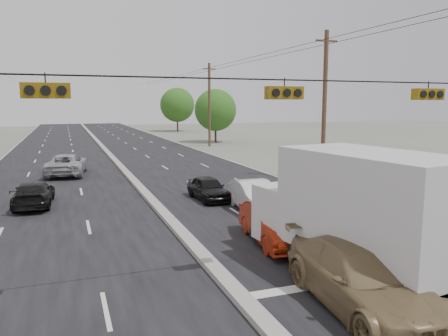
{
  "coord_description": "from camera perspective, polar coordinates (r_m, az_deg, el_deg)",
  "views": [
    {
      "loc": [
        -4.15,
        -10.7,
        5.16
      ],
      "look_at": [
        2.74,
        8.15,
        2.2
      ],
      "focal_mm": 35.0,
      "sensor_mm": 36.0,
      "label": 1
    }
  ],
  "objects": [
    {
      "name": "ground",
      "position": [
        12.59,
        1.06,
        -15.81
      ],
      "size": [
        200.0,
        200.0,
        0.0
      ],
      "primitive_type": "plane",
      "color": "#606356",
      "rests_on": "ground"
    },
    {
      "name": "road_surface",
      "position": [
        41.24,
        -14.15,
        0.94
      ],
      "size": [
        20.0,
        160.0,
        0.02
      ],
      "primitive_type": "cube",
      "color": "black",
      "rests_on": "ground"
    },
    {
      "name": "center_median",
      "position": [
        41.23,
        -14.15,
        1.08
      ],
      "size": [
        0.5,
        160.0,
        0.2
      ],
      "primitive_type": "cube",
      "color": "gray",
      "rests_on": "ground"
    },
    {
      "name": "utility_pole_right_b",
      "position": [
        30.63,
        12.98,
        8.07
      ],
      "size": [
        1.6,
        0.3,
        10.0
      ],
      "color": "#422D1E",
      "rests_on": "ground"
    },
    {
      "name": "utility_pole_right_c",
      "position": [
        53.37,
        -1.92,
        8.32
      ],
      "size": [
        1.6,
        0.3,
        10.0
      ],
      "color": "#422D1E",
      "rests_on": "ground"
    },
    {
      "name": "traffic_signals",
      "position": [
        12.06,
        7.44,
        9.91
      ],
      "size": [
        25.0,
        0.3,
        0.54
      ],
      "color": "black",
      "rests_on": "ground"
    },
    {
      "name": "tree_right_mid",
      "position": [
        58.91,
        -1.12,
        7.58
      ],
      "size": [
        5.6,
        5.6,
        7.14
      ],
      "color": "#382619",
      "rests_on": "ground"
    },
    {
      "name": "tree_right_far",
      "position": [
        83.18,
        -6.13,
        8.19
      ],
      "size": [
        6.4,
        6.4,
        8.16
      ],
      "color": "#382619",
      "rests_on": "ground"
    },
    {
      "name": "box_truck",
      "position": [
        13.61,
        16.66,
        -5.56
      ],
      "size": [
        3.62,
        7.82,
        3.82
      ],
      "rotation": [
        0.0,
        0.0,
        0.14
      ],
      "color": "black",
      "rests_on": "ground"
    },
    {
      "name": "tan_sedan",
      "position": [
        11.87,
        17.53,
        -13.58
      ],
      "size": [
        2.73,
        5.68,
        1.6
      ],
      "primitive_type": "imported",
      "rotation": [
        0.0,
        0.0,
        -0.09
      ],
      "color": "olive",
      "rests_on": "ground"
    },
    {
      "name": "red_sedan",
      "position": [
        16.43,
        6.55,
        -7.31
      ],
      "size": [
        2.06,
        4.59,
        1.46
      ],
      "primitive_type": "imported",
      "rotation": [
        0.0,
        0.0,
        -0.12
      ],
      "color": "#982009",
      "rests_on": "ground"
    },
    {
      "name": "queue_car_a",
      "position": [
        23.59,
        -2.05,
        -2.7
      ],
      "size": [
        1.66,
        3.74,
        1.25
      ],
      "primitive_type": "imported",
      "rotation": [
        0.0,
        0.0,
        0.05
      ],
      "color": "black",
      "rests_on": "ground"
    },
    {
      "name": "queue_car_b",
      "position": [
        21.1,
        4.04,
        -3.76
      ],
      "size": [
        1.91,
        4.55,
        1.46
      ],
      "primitive_type": "imported",
      "rotation": [
        0.0,
        0.0,
        -0.08
      ],
      "color": "silver",
      "rests_on": "ground"
    },
    {
      "name": "queue_car_e",
      "position": [
        26.3,
        10.97,
        -1.38
      ],
      "size": [
        2.04,
        4.6,
        1.54
      ],
      "primitive_type": "imported",
      "rotation": [
        0.0,
        0.0,
        0.05
      ],
      "color": "maroon",
      "rests_on": "ground"
    },
    {
      "name": "oncoming_near",
      "position": [
        24.12,
        -23.61,
        -3.13
      ],
      "size": [
        2.01,
        4.48,
        1.28
      ],
      "primitive_type": "imported",
      "rotation": [
        0.0,
        0.0,
        3.09
      ],
      "color": "black",
      "rests_on": "ground"
    },
    {
      "name": "oncoming_far",
      "position": [
        33.74,
        -19.87,
        0.41
      ],
      "size": [
        3.25,
        5.85,
        1.55
      ],
      "primitive_type": "imported",
      "rotation": [
        0.0,
        0.0,
        3.01
      ],
      "color": "#9FA2A6",
      "rests_on": "ground"
    }
  ]
}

